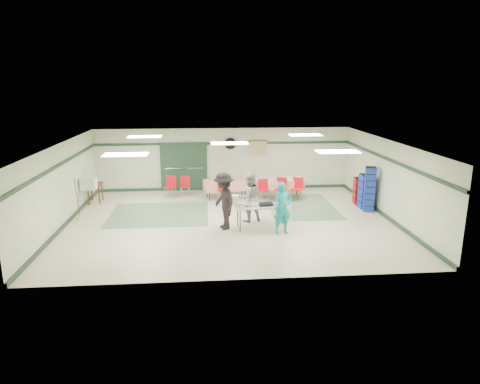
{
  "coord_description": "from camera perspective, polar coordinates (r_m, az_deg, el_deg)",
  "views": [
    {
      "loc": [
        -0.83,
        -13.93,
        4.63
      ],
      "look_at": [
        0.32,
        -0.3,
        1.1
      ],
      "focal_mm": 32.0,
      "sensor_mm": 36.0,
      "label": 1
    }
  ],
  "objects": [
    {
      "name": "volunteer_teal",
      "position": [
        13.35,
        5.68,
        -2.16
      ],
      "size": [
        0.7,
        0.58,
        1.65
      ],
      "primitive_type": "imported",
      "rotation": [
        0.0,
        0.0,
        0.35
      ],
      "color": "teal",
      "rests_on": "floor"
    },
    {
      "name": "crate_stack_blue_b",
      "position": [
        16.28,
        16.88,
        0.35
      ],
      "size": [
        0.44,
        0.44,
        1.66
      ],
      "primitive_type": "cube",
      "rotation": [
        0.0,
        0.0,
        -0.24
      ],
      "color": "#1A289E",
      "rests_on": "floor"
    },
    {
      "name": "baseboard_left",
      "position": [
        15.37,
        -22.19,
        -3.92
      ],
      "size": [
        0.06,
        9.0,
        0.12
      ],
      "primitive_type": "cube",
      "rotation": [
        0.0,
        0.0,
        1.57
      ],
      "color": "#1E3825",
      "rests_on": "floor"
    },
    {
      "name": "double_door_right",
      "position": [
        18.72,
        -6.03,
        3.37
      ],
      "size": [
        0.9,
        0.06,
        2.1
      ],
      "primitive_type": "cube",
      "color": "#989B98",
      "rests_on": "floor"
    },
    {
      "name": "baseboard_right",
      "position": [
        15.95,
        18.7,
        -2.95
      ],
      "size": [
        0.06,
        9.0,
        0.12
      ],
      "primitive_type": "cube",
      "rotation": [
        0.0,
        0.0,
        1.57
      ],
      "color": "#1E3825",
      "rests_on": "floor"
    },
    {
      "name": "green_patch_b",
      "position": [
        16.51,
        8.09,
        -1.94
      ],
      "size": [
        2.5,
        3.5,
        0.01
      ],
      "primitive_type": "cube",
      "color": "#62825F",
      "rests_on": "floor"
    },
    {
      "name": "volunteer_dark",
      "position": [
        13.71,
        -2.17,
        -1.19
      ],
      "size": [
        1.03,
        1.35,
        1.86
      ],
      "primitive_type": "imported",
      "rotation": [
        0.0,
        0.0,
        -1.25
      ],
      "color": "black",
      "rests_on": "floor"
    },
    {
      "name": "dining_table_b",
      "position": [
        17.45,
        -1.88,
        1.02
      ],
      "size": [
        1.87,
        1.05,
        0.77
      ],
      "rotation": [
        0.0,
        0.0,
        0.16
      ],
      "color": "red",
      "rests_on": "floor"
    },
    {
      "name": "green_patch_a",
      "position": [
        15.72,
        -10.71,
        -2.9
      ],
      "size": [
        3.5,
        3.0,
        0.01
      ],
      "primitive_type": "cube",
      "color": "#62825F",
      "rests_on": "floor"
    },
    {
      "name": "chair_loose_a",
      "position": [
        17.93,
        -7.34,
        1.08
      ],
      "size": [
        0.4,
        0.4,
        0.84
      ],
      "rotation": [
        0.0,
        0.0,
        -0.02
      ],
      "color": "red",
      "rests_on": "floor"
    },
    {
      "name": "wall_left",
      "position": [
        15.05,
        -22.77,
        0.75
      ],
      "size": [
        0.0,
        9.0,
        9.0
      ],
      "primitive_type": "plane",
      "rotation": [
        1.57,
        0.0,
        1.57
      ],
      "color": "beige",
      "rests_on": "floor"
    },
    {
      "name": "wall_back",
      "position": [
        18.73,
        -2.21,
        4.39
      ],
      "size": [
        11.0,
        0.0,
        11.0
      ],
      "primitive_type": "plane",
      "rotation": [
        1.57,
        0.0,
        0.0
      ],
      "color": "beige",
      "rests_on": "floor"
    },
    {
      "name": "door_frame",
      "position": [
        18.71,
        -7.5,
        3.33
      ],
      "size": [
        2.0,
        0.03,
        2.15
      ],
      "primitive_type": "cube",
      "color": "#1E3825",
      "rests_on": "floor"
    },
    {
      "name": "sheet_tray_left",
      "position": [
        13.66,
        0.4,
        -1.92
      ],
      "size": [
        0.55,
        0.43,
        0.02
      ],
      "primitive_type": "cube",
      "rotation": [
        0.0,
        0.0,
        0.06
      ],
      "color": "silver",
      "rests_on": "serving_table"
    },
    {
      "name": "trim_back",
      "position": [
        18.6,
        -2.23,
        6.5
      ],
      "size": [
        11.0,
        0.06,
        0.1
      ],
      "primitive_type": "cube",
      "color": "#1E3825",
      "rests_on": "wall_back"
    },
    {
      "name": "trim_right",
      "position": [
        15.5,
        19.29,
        4.09
      ],
      "size": [
        0.06,
        9.0,
        0.1
      ],
      "primitive_type": "cube",
      "rotation": [
        0.0,
        0.0,
        1.57
      ],
      "color": "#1E3825",
      "rests_on": "wall_back"
    },
    {
      "name": "floor",
      "position": [
        14.7,
        -1.34,
        -3.88
      ],
      "size": [
        11.0,
        11.0,
        0.0
      ],
      "primitive_type": "plane",
      "color": "beige",
      "rests_on": "ground"
    },
    {
      "name": "chair_a",
      "position": [
        17.15,
        5.51,
        0.72
      ],
      "size": [
        0.56,
        0.56,
        0.93
      ],
      "rotation": [
        0.0,
        0.0,
        -0.37
      ],
      "color": "red",
      "rests_on": "floor"
    },
    {
      "name": "chair_b",
      "position": [
        17.05,
        3.14,
        0.56
      ],
      "size": [
        0.45,
        0.45,
        0.88
      ],
      "rotation": [
        0.0,
        0.0,
        0.11
      ],
      "color": "red",
      "rests_on": "floor"
    },
    {
      "name": "scroll_banner",
      "position": [
        18.72,
        2.4,
        5.93
      ],
      "size": [
        0.8,
        0.02,
        0.6
      ],
      "primitive_type": "cube",
      "color": "tan",
      "rests_on": "wall_back"
    },
    {
      "name": "crate_stack_blue_a",
      "position": [
        16.69,
        16.33,
        0.11
      ],
      "size": [
        0.44,
        0.44,
        1.31
      ],
      "primitive_type": "cube",
      "rotation": [
        0.0,
        0.0,
        0.09
      ],
      "color": "#1A289E",
      "rests_on": "floor"
    },
    {
      "name": "baseboard_back",
      "position": [
        18.97,
        -2.17,
        0.53
      ],
      "size": [
        11.0,
        0.06,
        0.12
      ],
      "primitive_type": "cube",
      "color": "#1E3825",
      "rests_on": "floor"
    },
    {
      "name": "volunteer_grey",
      "position": [
        14.46,
        1.22,
        -0.69
      ],
      "size": [
        1.0,
        0.89,
        1.7
      ],
      "primitive_type": "imported",
      "rotation": [
        0.0,
        0.0,
        3.5
      ],
      "color": "gray",
      "rests_on": "floor"
    },
    {
      "name": "baking_pan",
      "position": [
        13.8,
        3.44,
        -1.66
      ],
      "size": [
        0.47,
        0.31,
        0.08
      ],
      "primitive_type": "cube",
      "rotation": [
        0.0,
        0.0,
        0.06
      ],
      "color": "black",
      "rests_on": "serving_table"
    },
    {
      "name": "sheet_tray_right",
      "position": [
        13.89,
        5.21,
        -1.7
      ],
      "size": [
        0.57,
        0.45,
        0.02
      ],
      "primitive_type": "cube",
      "rotation": [
        0.0,
        0.0,
        0.06
      ],
      "color": "silver",
      "rests_on": "serving_table"
    },
    {
      "name": "office_printer",
      "position": [
        16.88,
        -19.53,
        1.07
      ],
      "size": [
        0.54,
        0.47,
        0.42
      ],
      "primitive_type": "cube",
      "rotation": [
        0.0,
        0.0,
        -0.01
      ],
      "color": "beige",
      "rests_on": "printer_table"
    },
    {
      "name": "foam_box_stack",
      "position": [
        13.77,
        -0.8,
        -1.12
      ],
      "size": [
        0.25,
        0.24,
        0.33
      ],
      "primitive_type": "cube",
      "rotation": [
        0.0,
        0.0,
        0.06
      ],
      "color": "white",
      "rests_on": "serving_table"
    },
    {
      "name": "double_door_left",
      "position": [
        18.76,
        -8.93,
        3.3
      ],
      "size": [
        0.9,
        0.06,
        2.1
      ],
      "primitive_type": "cube",
      "color": "#989B98",
      "rests_on": "floor"
    },
    {
      "name": "chair_loose_b",
      "position": [
        17.76,
        -9.24,
        1.01
      ],
      "size": [
        0.52,
        0.52,
        0.9
      ],
      "rotation": [
        0.0,
        0.0,
        -0.31
      ],
      "color": "red",
      "rests_on": "floor"
    },
    {
      "name": "sheet_tray_mid",
      "position": [
        13.87,
        2.65,
        -1.68
      ],
      "size": [
        0.61,
        0.48,
        0.02
      ],
      "primitive_type": "cube",
      "rotation": [
        0.0,
        0.0,
        0.06
      ],
      "color": "silver",
      "rests_on": "serving_table"
    },
    {
      "name": "printer_table",
      "position": [
        17.73,
        -18.79,
        0.64
      ],
      "size": [
        0.54,
        0.81,
        0.74
      ],
      "rotation": [
        0.0,
        0.0,
        0.04
      ],
      "color": "brown",
      "rests_on": "floor"
    },
    {
      "name": "wall_right",
      "position": [
        15.65,
        19.18,
        1.57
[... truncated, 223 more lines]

